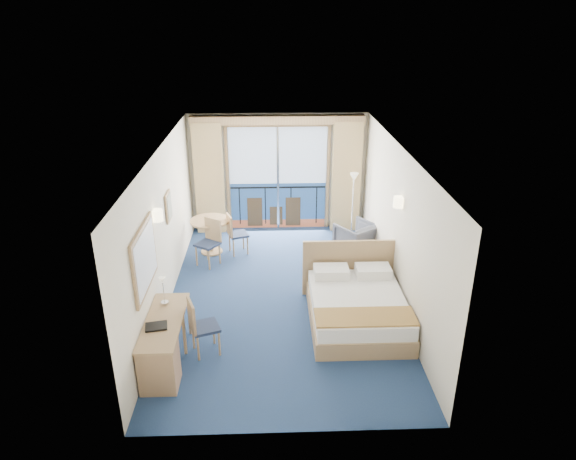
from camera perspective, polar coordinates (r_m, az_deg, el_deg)
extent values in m
plane|color=navy|center=(9.36, -0.69, -7.39)|extent=(6.50, 6.50, 0.00)
cube|color=silver|center=(11.82, -1.13, 6.44)|extent=(4.00, 0.02, 2.70)
cube|color=silver|center=(5.89, 0.10, -12.29)|extent=(4.00, 0.02, 2.70)
cube|color=silver|center=(8.94, -13.72, 0.04)|extent=(0.02, 6.50, 2.70)
cube|color=silver|center=(9.02, 12.14, 0.41)|extent=(0.02, 6.50, 2.70)
cube|color=white|center=(8.31, -0.78, 8.89)|extent=(4.00, 6.50, 0.02)
cube|color=navy|center=(12.03, -1.10, 2.78)|extent=(2.20, 0.02, 1.08)
cube|color=#B0C6E7|center=(11.67, -1.15, 8.31)|extent=(2.20, 0.02, 1.32)
cube|color=brown|center=(12.20, -1.08, 0.76)|extent=(2.20, 0.02, 0.20)
cube|color=black|center=(11.88, -1.12, 4.76)|extent=(2.20, 0.02, 0.04)
cube|color=tan|center=(11.50, -1.17, 11.67)|extent=(2.36, 0.03, 0.12)
cube|color=tan|center=(11.86, -6.72, 5.57)|extent=(0.06, 0.03, 2.40)
cube|color=tan|center=(11.89, 4.45, 5.72)|extent=(0.06, 0.03, 2.40)
cube|color=silver|center=(11.81, -1.12, 5.67)|extent=(0.05, 0.02, 2.40)
cube|color=#382A19|center=(12.09, 0.57, 2.08)|extent=(0.35, 0.02, 0.70)
cube|color=#382A19|center=(12.09, -3.70, 2.02)|extent=(0.35, 0.02, 0.70)
cube|color=#382A19|center=(12.12, -1.33, 1.61)|extent=(0.30, 0.02, 0.45)
cube|color=black|center=(12.05, -5.39, 2.66)|extent=(0.02, 0.01, 0.90)
cube|color=black|center=(12.03, -2.53, 2.71)|extent=(0.03, 0.01, 0.90)
cube|color=black|center=(12.04, 0.33, 2.75)|extent=(0.03, 0.01, 0.90)
cube|color=black|center=(12.08, 3.18, 2.78)|extent=(0.02, 0.01, 0.90)
cube|color=tan|center=(11.74, -8.74, 5.66)|extent=(0.65, 0.22, 2.55)
cube|color=tan|center=(11.79, 6.48, 5.86)|extent=(0.65, 0.22, 2.55)
cube|color=tan|center=(11.37, -1.17, 12.15)|extent=(3.80, 0.25, 0.18)
cube|color=tan|center=(7.52, -15.68, -3.08)|extent=(0.04, 1.25, 0.95)
cube|color=silver|center=(7.51, -15.51, -3.08)|extent=(0.01, 1.12, 0.82)
cube|color=tan|center=(9.25, -13.15, 2.56)|extent=(0.03, 0.42, 0.52)
cube|color=gray|center=(9.24, -13.03, 2.57)|extent=(0.01, 0.34, 0.44)
cylinder|color=#FFEBB2|center=(8.19, -14.33, 1.60)|extent=(0.18, 0.18, 0.18)
cylinder|color=#FFEBB2|center=(8.69, 12.20, 3.06)|extent=(0.18, 0.18, 0.18)
cube|color=tan|center=(8.61, 7.69, -9.52)|extent=(1.53, 1.92, 0.29)
cube|color=white|center=(8.47, 7.78, -8.02)|extent=(1.48, 1.86, 0.24)
cube|color=#A97341|center=(7.88, 8.57, -9.53)|extent=(1.51, 0.53, 0.03)
cube|color=white|center=(8.91, 4.82, -4.66)|extent=(0.59, 0.38, 0.17)
cube|color=white|center=(9.02, 9.43, -4.53)|extent=(0.59, 0.38, 0.17)
cube|color=tan|center=(9.28, 6.82, -4.16)|extent=(1.68, 0.06, 1.05)
cube|color=tan|center=(9.67, 9.68, -4.60)|extent=(0.47, 0.45, 0.61)
cube|color=beige|center=(9.54, 9.74, -2.66)|extent=(0.22, 0.18, 0.09)
imported|color=#494E59|center=(10.92, 7.57, -0.91)|extent=(1.02, 1.02, 0.68)
cylinder|color=silver|center=(11.86, 7.01, -0.56)|extent=(0.21, 0.21, 0.03)
cylinder|color=silver|center=(11.60, 7.18, 2.55)|extent=(0.02, 0.02, 1.41)
cone|color=silver|center=(11.38, 7.35, 5.86)|extent=(0.19, 0.19, 0.17)
cube|color=tan|center=(7.62, -13.64, -9.86)|extent=(0.53, 1.53, 0.04)
cube|color=tan|center=(7.40, -14.13, -14.40)|extent=(0.50, 0.46, 0.68)
cylinder|color=tan|center=(8.02, -14.82, -11.23)|extent=(0.05, 0.05, 0.68)
cylinder|color=tan|center=(7.93, -11.45, -11.31)|extent=(0.05, 0.05, 0.68)
cylinder|color=tan|center=(8.44, -14.10, -9.22)|extent=(0.05, 0.05, 0.68)
cylinder|color=tan|center=(8.36, -10.92, -9.27)|extent=(0.05, 0.05, 0.68)
cube|color=#1F2A48|center=(7.85, -9.19, -10.60)|extent=(0.51, 0.51, 0.05)
cube|color=tan|center=(7.69, -10.67, -9.35)|extent=(0.17, 0.38, 0.47)
cylinder|color=tan|center=(7.88, -7.64, -12.38)|extent=(0.03, 0.03, 0.42)
cylinder|color=tan|center=(8.14, -8.25, -11.15)|extent=(0.03, 0.03, 0.42)
cylinder|color=tan|center=(7.83, -9.95, -12.82)|extent=(0.03, 0.03, 0.42)
cylinder|color=tan|center=(8.08, -10.47, -11.57)|extent=(0.03, 0.03, 0.42)
cube|color=black|center=(7.48, -14.43, -10.33)|extent=(0.34, 0.28, 0.03)
cylinder|color=silver|center=(7.98, -13.54, -7.81)|extent=(0.11, 0.11, 0.02)
cylinder|color=silver|center=(7.89, -13.66, -6.68)|extent=(0.02, 0.02, 0.38)
cone|color=silver|center=(7.79, -13.80, -5.46)|extent=(0.11, 0.11, 0.10)
cylinder|color=tan|center=(10.83, -8.67, 1.02)|extent=(0.82, 0.82, 0.04)
cylinder|color=tan|center=(10.97, -8.56, -0.72)|extent=(0.08, 0.08, 0.72)
cylinder|color=tan|center=(11.11, -8.45, -2.35)|extent=(0.45, 0.45, 0.03)
cube|color=#1F2A48|center=(10.85, -5.56, -0.49)|extent=(0.48, 0.48, 0.05)
cube|color=tan|center=(10.71, -6.53, 0.52)|extent=(0.16, 0.37, 0.45)
cylinder|color=tan|center=(10.84, -4.51, -1.74)|extent=(0.03, 0.03, 0.41)
cylinder|color=tan|center=(11.11, -4.98, -1.11)|extent=(0.03, 0.03, 0.41)
cylinder|color=tan|center=(10.77, -6.07, -1.99)|extent=(0.03, 0.03, 0.41)
cylinder|color=tan|center=(11.04, -6.50, -1.35)|extent=(0.03, 0.03, 0.41)
cube|color=#1F2A48|center=(10.40, -8.94, -1.57)|extent=(0.57, 0.57, 0.05)
cube|color=tan|center=(10.43, -8.33, 0.06)|extent=(0.36, 0.26, 0.48)
cylinder|color=tan|center=(10.49, -10.13, -2.85)|extent=(0.03, 0.03, 0.44)
cylinder|color=tan|center=(10.29, -8.77, -3.30)|extent=(0.03, 0.03, 0.44)
cylinder|color=tan|center=(10.71, -8.95, -2.21)|extent=(0.03, 0.03, 0.44)
cylinder|color=tan|center=(10.51, -7.60, -2.63)|extent=(0.03, 0.03, 0.44)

